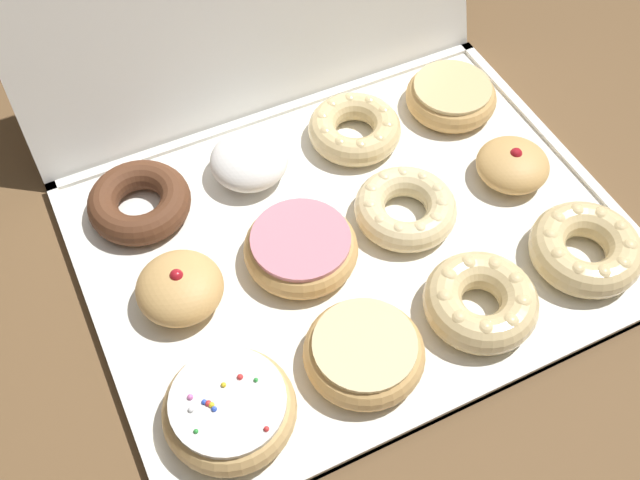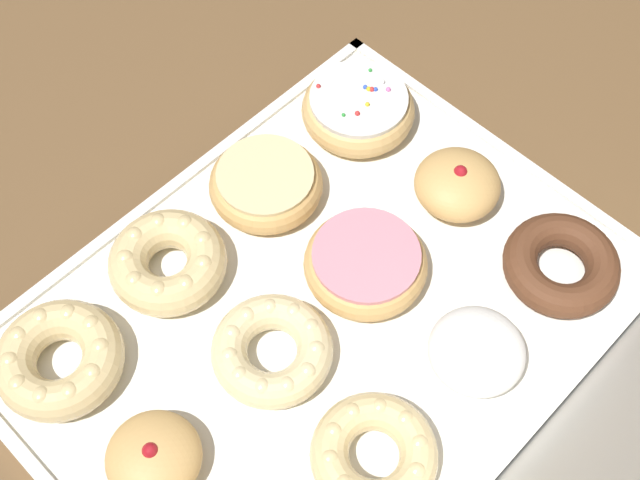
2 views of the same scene
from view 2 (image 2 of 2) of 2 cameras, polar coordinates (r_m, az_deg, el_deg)
name	(u,v)px [view 2 (image 2 of 2)]	position (r m, az deg, el deg)	size (l,w,h in m)	color
ground_plane	(320,319)	(0.82, -0.03, -5.36)	(3.00, 3.00, 0.00)	brown
donut_box	(320,317)	(0.81, -0.03, -5.20)	(0.57, 0.43, 0.01)	white
box_lid_open	(639,468)	(0.59, 20.70, -14.16)	(0.57, 0.41, 0.01)	white
sprinkle_donut_0	(358,109)	(0.92, 2.59, 8.85)	(0.12, 0.12, 0.04)	#E5B770
glazed_ring_donut_1	(266,183)	(0.86, -3.67, 3.84)	(0.12, 0.12, 0.04)	tan
cruller_donut_2	(168,261)	(0.82, -10.24, -1.42)	(0.11, 0.11, 0.04)	#EACC8C
cruller_donut_3	(59,359)	(0.80, -17.19, -7.66)	(0.12, 0.12, 0.04)	#EACC8C
jelly_filled_donut_4	(457,184)	(0.87, 9.25, 3.73)	(0.09, 0.09, 0.05)	tan
pink_frosted_donut_5	(367,264)	(0.81, 3.19, -1.63)	(0.12, 0.12, 0.04)	tan
cruller_donut_6	(273,351)	(0.77, -3.19, -7.46)	(0.11, 0.11, 0.04)	beige
jelly_filled_donut_7	(151,454)	(0.75, -11.32, -13.98)	(0.08, 0.08, 0.05)	tan
chocolate_cake_ring_donut_8	(561,265)	(0.85, 15.95, -1.61)	(0.11, 0.11, 0.03)	#59331E
powdered_filled_donut_9	(477,351)	(0.78, 10.52, -7.38)	(0.09, 0.09, 0.04)	white
cruller_donut_10	(374,454)	(0.74, 3.67, -14.20)	(0.11, 0.11, 0.04)	#EACC8C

